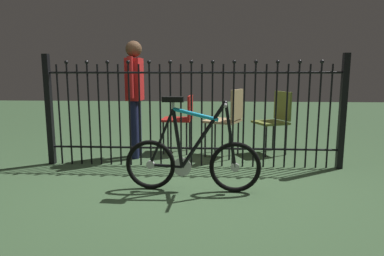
{
  "coord_description": "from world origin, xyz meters",
  "views": [
    {
      "loc": [
        0.23,
        -3.31,
        1.13
      ],
      "look_at": [
        0.02,
        0.2,
        0.55
      ],
      "focal_mm": 31.34,
      "sensor_mm": 36.0,
      "label": 1
    }
  ],
  "objects": [
    {
      "name": "chair_tan",
      "position": [
        0.46,
        1.17,
        0.56
      ],
      "size": [
        0.57,
        0.57,
        0.91
      ],
      "color": "black",
      "rests_on": "ground"
    },
    {
      "name": "chair_red",
      "position": [
        -0.19,
        1.39,
        0.52
      ],
      "size": [
        0.44,
        0.43,
        0.82
      ],
      "color": "black",
      "rests_on": "ground"
    },
    {
      "name": "person_visitor",
      "position": [
        -0.78,
        1.07,
        0.91
      ],
      "size": [
        0.21,
        0.48,
        1.54
      ],
      "color": "#191E3F",
      "rests_on": "ground"
    },
    {
      "name": "bicycle",
      "position": [
        0.05,
        -0.2,
        0.31
      ],
      "size": [
        1.31,
        0.4,
        0.91
      ],
      "color": "black",
      "rests_on": "ground"
    },
    {
      "name": "ground_plane",
      "position": [
        0.0,
        0.0,
        0.0
      ],
      "size": [
        20.0,
        20.0,
        0.0
      ],
      "primitive_type": "plane",
      "color": "#395635"
    },
    {
      "name": "iron_fence",
      "position": [
        -0.04,
        0.67,
        0.67
      ],
      "size": [
        3.59,
        0.07,
        1.36
      ],
      "color": "black",
      "rests_on": "ground"
    },
    {
      "name": "chair_olive",
      "position": [
        1.13,
        1.41,
        0.52
      ],
      "size": [
        0.52,
        0.52,
        0.87
      ],
      "color": "black",
      "rests_on": "ground"
    }
  ]
}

